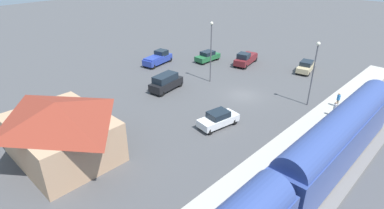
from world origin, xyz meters
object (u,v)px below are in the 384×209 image
station_building (60,129)px  pedestrian_on_platform (335,108)px  light_pole_lot_center (211,45)px  passenger_train (279,196)px  pedestrian_waiting_far (338,99)px  light_pole_near_platform (314,67)px  sedan_green (208,56)px  suv_black (166,82)px  pickup_blue (158,58)px  sedan_white (218,119)px  pickup_maroon (246,59)px  sedan_tan (306,66)px

station_building → pedestrian_on_platform: 28.13m
light_pole_lot_center → pedestrian_on_platform: bearing=-175.6°
passenger_train → pedestrian_waiting_far: passenger_train is taller
light_pole_near_platform → sedan_green: bearing=-11.5°
pedestrian_on_platform → suv_black: suv_black is taller
light_pole_near_platform → suv_black: bearing=29.5°
station_building → sedan_green: size_ratio=2.25×
station_building → pickup_blue: (13.15, -22.36, -1.80)m
sedan_white → suv_black: bearing=-13.0°
sedan_green → pedestrian_waiting_far: bearing=173.6°
suv_black → sedan_green: bearing=-73.2°
pickup_blue → light_pole_lot_center: bearing=-178.7°
pickup_maroon → light_pole_near_platform: light_pole_near_platform is taller
station_building → sedan_green: (8.31, -29.06, -1.95)m
pedestrian_waiting_far → pickup_maroon: (16.87, -5.52, -0.25)m
sedan_green → pickup_blue: 8.27m
pickup_maroon → suv_black: bearing=83.9°
passenger_train → pedestrian_waiting_far: bearing=-79.4°
pedestrian_waiting_far → light_pole_near_platform: bearing=26.1°
pedestrian_waiting_far → pickup_blue: bearing=8.7°
pickup_maroon → sedan_white: bearing=117.0°
pickup_maroon → light_pole_near_platform: bearing=153.5°
passenger_train → light_pole_near_platform: size_ratio=4.96×
passenger_train → sedan_white: 14.02m
pickup_blue → light_pole_near_platform: (-24.35, -2.75, 3.86)m
pedestrian_on_platform → sedan_white: bearing=51.4°
pickup_blue → pickup_maroon: (-10.40, -9.70, 0.00)m
sedan_green → sedan_tan: size_ratio=0.95×
station_building → light_pole_lot_center: size_ratio=1.21×
pedestrian_on_platform → pickup_maroon: (17.50, -8.16, -0.25)m
sedan_white → light_pole_near_platform: light_pole_near_platform is taller
pickup_blue → light_pole_lot_center: size_ratio=0.67×
sedan_green → sedan_tan: same height
sedan_white → pedestrian_waiting_far: bearing=-120.3°
sedan_white → sedan_green: size_ratio=1.04×
sedan_white → sedan_green: 21.41m
station_building → sedan_tan: (-5.86, -35.65, -1.95)m
sedan_tan → light_pole_near_platform: 12.48m
sedan_white → light_pole_near_platform: 12.93m
pedestrian_on_platform → pickup_blue: pickup_blue is taller
sedan_white → suv_black: (11.05, -2.56, 0.27)m
sedan_green → light_pole_lot_center: light_pole_lot_center is taller
sedan_white → light_pole_near_platform: (-4.59, -11.40, 4.01)m
suv_black → light_pole_lot_center: (-2.28, -6.35, 4.09)m
sedan_tan → passenger_train: bearing=112.1°
light_pole_near_platform → light_pole_lot_center: size_ratio=0.92×
station_building → light_pole_lot_center: 22.84m
station_building → sedan_green: 30.29m
light_pole_near_platform → pedestrian_on_platform: bearing=161.3°
pedestrian_waiting_far → pedestrian_on_platform: bearing=103.3°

